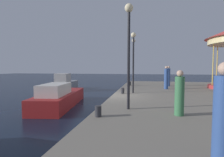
{
  "coord_description": "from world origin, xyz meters",
  "views": [
    {
      "loc": [
        1.98,
        -10.56,
        2.57
      ],
      "look_at": [
        -0.98,
        4.93,
        1.56
      ],
      "focal_mm": 26.26,
      "sensor_mm": 36.0,
      "label": 1
    }
  ],
  "objects_px": {
    "bollard_center": "(98,111)",
    "person_far_corner": "(166,78)",
    "lamp_post_near_edge": "(129,38)",
    "lamp_post_far_end": "(134,54)",
    "person_mid_promenade": "(179,94)",
    "bollard_north": "(123,91)",
    "motorboat_red": "(59,98)",
    "bollard_south": "(130,83)",
    "lamp_post_mid_promenade": "(133,52)",
    "motorboat_grey": "(65,84)",
    "person_by_the_water": "(224,119)",
    "person_near_carousel": "(168,77)"
  },
  "relations": [
    {
      "from": "bollard_center",
      "to": "person_far_corner",
      "type": "relative_size",
      "value": 0.21
    },
    {
      "from": "lamp_post_near_edge",
      "to": "lamp_post_far_end",
      "type": "distance_m",
      "value": 9.52
    },
    {
      "from": "lamp_post_far_end",
      "to": "person_mid_promenade",
      "type": "relative_size",
      "value": 2.75
    },
    {
      "from": "lamp_post_near_edge",
      "to": "bollard_north",
      "type": "height_order",
      "value": "lamp_post_near_edge"
    },
    {
      "from": "motorboat_red",
      "to": "bollard_south",
      "type": "xyz_separation_m",
      "value": [
        4.13,
        6.73,
        0.39
      ]
    },
    {
      "from": "lamp_post_mid_promenade",
      "to": "bollard_north",
      "type": "xyz_separation_m",
      "value": [
        -0.69,
        -0.51,
        -2.73
      ]
    },
    {
      "from": "lamp_post_far_end",
      "to": "bollard_north",
      "type": "xyz_separation_m",
      "value": [
        -0.42,
        -5.27,
        -2.95
      ]
    },
    {
      "from": "motorboat_grey",
      "to": "person_far_corner",
      "type": "relative_size",
      "value": 2.3
    },
    {
      "from": "motorboat_grey",
      "to": "bollard_south",
      "type": "distance_m",
      "value": 7.67
    },
    {
      "from": "lamp_post_far_end",
      "to": "person_by_the_water",
      "type": "bearing_deg",
      "value": -80.07
    },
    {
      "from": "bollard_south",
      "to": "bollard_center",
      "type": "bearing_deg",
      "value": -91.31
    },
    {
      "from": "bollard_south",
      "to": "motorboat_grey",
      "type": "bearing_deg",
      "value": 172.58
    },
    {
      "from": "motorboat_grey",
      "to": "person_mid_promenade",
      "type": "height_order",
      "value": "person_mid_promenade"
    },
    {
      "from": "person_by_the_water",
      "to": "motorboat_red",
      "type": "bearing_deg",
      "value": 134.92
    },
    {
      "from": "bollard_center",
      "to": "person_far_corner",
      "type": "xyz_separation_m",
      "value": [
        3.51,
        8.73,
        0.72
      ]
    },
    {
      "from": "lamp_post_mid_promenade",
      "to": "person_near_carousel",
      "type": "distance_m",
      "value": 6.27
    },
    {
      "from": "motorboat_red",
      "to": "lamp_post_mid_promenade",
      "type": "xyz_separation_m",
      "value": [
        4.77,
        1.79,
        3.12
      ]
    },
    {
      "from": "bollard_center",
      "to": "person_by_the_water",
      "type": "height_order",
      "value": "person_by_the_water"
    },
    {
      "from": "lamp_post_mid_promenade",
      "to": "person_far_corner",
      "type": "xyz_separation_m",
      "value": [
        2.62,
        2.66,
        -2.01
      ]
    },
    {
      "from": "motorboat_red",
      "to": "lamp_post_near_edge",
      "type": "distance_m",
      "value": 6.54
    },
    {
      "from": "person_by_the_water",
      "to": "motorboat_grey",
      "type": "bearing_deg",
      "value": 125.27
    },
    {
      "from": "person_far_corner",
      "to": "person_mid_promenade",
      "type": "distance_m",
      "value": 8.02
    },
    {
      "from": "bollard_center",
      "to": "person_mid_promenade",
      "type": "height_order",
      "value": "person_mid_promenade"
    },
    {
      "from": "bollard_south",
      "to": "person_mid_promenade",
      "type": "height_order",
      "value": "person_mid_promenade"
    },
    {
      "from": "motorboat_grey",
      "to": "lamp_post_mid_promenade",
      "type": "relative_size",
      "value": 1.05
    },
    {
      "from": "lamp_post_mid_promenade",
      "to": "lamp_post_far_end",
      "type": "relative_size",
      "value": 0.92
    },
    {
      "from": "bollard_south",
      "to": "bollard_north",
      "type": "xyz_separation_m",
      "value": [
        -0.05,
        -5.45,
        0.0
      ]
    },
    {
      "from": "lamp_post_near_edge",
      "to": "person_by_the_water",
      "type": "distance_m",
      "value": 4.89
    },
    {
      "from": "person_near_carousel",
      "to": "bollard_center",
      "type": "bearing_deg",
      "value": -109.89
    },
    {
      "from": "lamp_post_near_edge",
      "to": "bollard_center",
      "type": "relative_size",
      "value": 11.14
    },
    {
      "from": "lamp_post_near_edge",
      "to": "person_mid_promenade",
      "type": "xyz_separation_m",
      "value": [
        1.95,
        -0.59,
        -2.24
      ]
    },
    {
      "from": "lamp_post_far_end",
      "to": "person_near_carousel",
      "type": "distance_m",
      "value": 4.07
    },
    {
      "from": "person_near_carousel",
      "to": "person_mid_promenade",
      "type": "xyz_separation_m",
      "value": [
        -1.09,
        -10.39,
        -0.14
      ]
    },
    {
      "from": "motorboat_grey",
      "to": "bollard_north",
      "type": "distance_m",
      "value": 9.92
    },
    {
      "from": "motorboat_red",
      "to": "person_near_carousel",
      "type": "height_order",
      "value": "person_near_carousel"
    },
    {
      "from": "bollard_south",
      "to": "bollard_north",
      "type": "distance_m",
      "value": 5.45
    },
    {
      "from": "lamp_post_far_end",
      "to": "bollard_south",
      "type": "xyz_separation_m",
      "value": [
        -0.37,
        0.18,
        -2.95
      ]
    },
    {
      "from": "motorboat_red",
      "to": "lamp_post_near_edge",
      "type": "xyz_separation_m",
      "value": [
        4.86,
        -2.96,
        3.22
      ]
    },
    {
      "from": "motorboat_red",
      "to": "lamp_post_near_edge",
      "type": "bearing_deg",
      "value": -31.37
    },
    {
      "from": "lamp_post_far_end",
      "to": "bollard_center",
      "type": "height_order",
      "value": "lamp_post_far_end"
    },
    {
      "from": "bollard_center",
      "to": "person_by_the_water",
      "type": "xyz_separation_m",
      "value": [
        2.97,
        -2.59,
        0.68
      ]
    },
    {
      "from": "motorboat_grey",
      "to": "person_by_the_water",
      "type": "distance_m",
      "value": 17.89
    },
    {
      "from": "motorboat_red",
      "to": "bollard_south",
      "type": "height_order",
      "value": "motorboat_red"
    },
    {
      "from": "lamp_post_far_end",
      "to": "bollard_north",
      "type": "bearing_deg",
      "value": -94.6
    },
    {
      "from": "person_near_carousel",
      "to": "motorboat_red",
      "type": "bearing_deg",
      "value": -139.13
    },
    {
      "from": "bollard_center",
      "to": "person_mid_promenade",
      "type": "relative_size",
      "value": 0.24
    },
    {
      "from": "lamp_post_near_edge",
      "to": "person_by_the_water",
      "type": "bearing_deg",
      "value": -62.99
    },
    {
      "from": "person_mid_promenade",
      "to": "lamp_post_mid_promenade",
      "type": "bearing_deg",
      "value": 110.95
    },
    {
      "from": "bollard_north",
      "to": "person_far_corner",
      "type": "relative_size",
      "value": 0.21
    },
    {
      "from": "lamp_post_far_end",
      "to": "bollard_south",
      "type": "distance_m",
      "value": 2.98
    }
  ]
}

